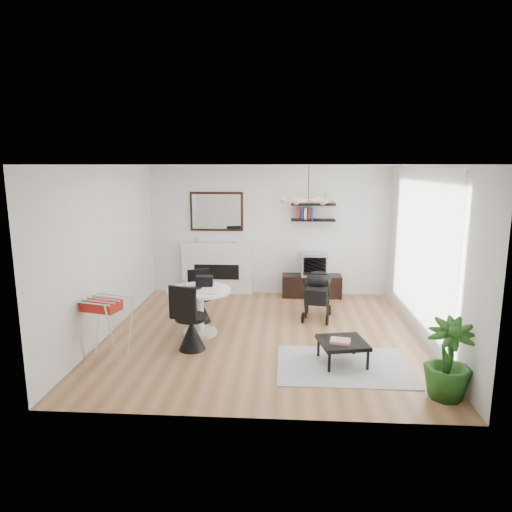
# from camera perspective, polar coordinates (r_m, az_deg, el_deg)

# --- Properties ---
(floor) EXTENTS (5.00, 5.00, 0.00)m
(floor) POSITION_cam_1_polar(r_m,az_deg,el_deg) (7.50, 0.87, -9.80)
(floor) COLOR brown
(floor) RESTS_ON ground
(ceiling) EXTENTS (5.00, 5.00, 0.00)m
(ceiling) POSITION_cam_1_polar(r_m,az_deg,el_deg) (7.00, 0.93, 11.30)
(ceiling) COLOR white
(ceiling) RESTS_ON wall_back
(wall_back) EXTENTS (5.00, 0.00, 5.00)m
(wall_back) POSITION_cam_1_polar(r_m,az_deg,el_deg) (9.59, 1.62, 3.17)
(wall_back) COLOR white
(wall_back) RESTS_ON floor
(wall_left) EXTENTS (0.00, 5.00, 5.00)m
(wall_left) POSITION_cam_1_polar(r_m,az_deg,el_deg) (7.66, -18.11, 0.59)
(wall_left) COLOR white
(wall_left) RESTS_ON floor
(wall_right) EXTENTS (0.00, 5.00, 5.00)m
(wall_right) POSITION_cam_1_polar(r_m,az_deg,el_deg) (7.44, 20.50, 0.13)
(wall_right) COLOR white
(wall_right) RESTS_ON floor
(sheer_curtain) EXTENTS (0.04, 3.60, 2.60)m
(sheer_curtain) POSITION_cam_1_polar(r_m,az_deg,el_deg) (7.60, 19.35, 0.42)
(sheer_curtain) COLOR white
(sheer_curtain) RESTS_ON wall_right
(fireplace) EXTENTS (1.50, 0.17, 2.16)m
(fireplace) POSITION_cam_1_polar(r_m,az_deg,el_deg) (9.73, -4.90, -0.72)
(fireplace) COLOR white
(fireplace) RESTS_ON floor
(shelf_lower) EXTENTS (0.90, 0.25, 0.04)m
(shelf_lower) POSITION_cam_1_polar(r_m,az_deg,el_deg) (9.44, 7.12, 4.49)
(shelf_lower) COLOR black
(shelf_lower) RESTS_ON wall_back
(shelf_upper) EXTENTS (0.90, 0.25, 0.04)m
(shelf_upper) POSITION_cam_1_polar(r_m,az_deg,el_deg) (9.41, 7.17, 6.43)
(shelf_upper) COLOR black
(shelf_upper) RESTS_ON wall_back
(pendant_lamp) EXTENTS (0.90, 0.90, 0.10)m
(pendant_lamp) POSITION_cam_1_polar(r_m,az_deg,el_deg) (7.32, 6.55, 6.91)
(pendant_lamp) COLOR tan
(pendant_lamp) RESTS_ON ceiling
(tv_console) EXTENTS (1.22, 0.43, 0.46)m
(tv_console) POSITION_cam_1_polar(r_m,az_deg,el_deg) (9.61, 6.96, -3.72)
(tv_console) COLOR black
(tv_console) RESTS_ON floor
(crt_tv) EXTENTS (0.53, 0.47, 0.47)m
(crt_tv) POSITION_cam_1_polar(r_m,az_deg,el_deg) (9.50, 7.27, -1.03)
(crt_tv) COLOR #B2B3B5
(crt_tv) RESTS_ON tv_console
(dining_table) EXTENTS (1.02, 1.02, 0.75)m
(dining_table) POSITION_cam_1_polar(r_m,az_deg,el_deg) (7.43, -7.09, -6.06)
(dining_table) COLOR white
(dining_table) RESTS_ON floor
(laptop) EXTENTS (0.32, 0.21, 0.03)m
(laptop) POSITION_cam_1_polar(r_m,az_deg,el_deg) (7.35, -8.11, -4.10)
(laptop) COLOR black
(laptop) RESTS_ON dining_table
(black_bag) EXTENTS (0.29, 0.18, 0.17)m
(black_bag) POSITION_cam_1_polar(r_m,az_deg,el_deg) (7.55, -6.47, -3.11)
(black_bag) COLOR black
(black_bag) RESTS_ON dining_table
(newspaper) EXTENTS (0.41, 0.36, 0.01)m
(newspaper) POSITION_cam_1_polar(r_m,az_deg,el_deg) (7.21, -5.96, -4.43)
(newspaper) COLOR silver
(newspaper) RESTS_ON dining_table
(drinking_glass) EXTENTS (0.06, 0.06, 0.09)m
(drinking_glass) POSITION_cam_1_polar(r_m,az_deg,el_deg) (7.58, -8.97, -3.39)
(drinking_glass) COLOR white
(drinking_glass) RESTS_ON dining_table
(chair_far) EXTENTS (0.47, 0.48, 0.90)m
(chair_far) POSITION_cam_1_polar(r_m,az_deg,el_deg) (8.08, -6.94, -6.19)
(chair_far) COLOR black
(chair_far) RESTS_ON floor
(chair_near) EXTENTS (0.53, 0.55, 1.02)m
(chair_near) POSITION_cam_1_polar(r_m,az_deg,el_deg) (6.88, -8.13, -9.04)
(chair_near) COLOR black
(chair_near) RESTS_ON floor
(drying_rack) EXTENTS (0.71, 0.69, 0.88)m
(drying_rack) POSITION_cam_1_polar(r_m,az_deg,el_deg) (6.83, -18.37, -8.37)
(drying_rack) COLOR white
(drying_rack) RESTS_ON floor
(stroller) EXTENTS (0.59, 0.81, 0.94)m
(stroller) POSITION_cam_1_polar(r_m,az_deg,el_deg) (8.24, 7.68, -5.01)
(stroller) COLOR black
(stroller) RESTS_ON floor
(rug) EXTENTS (1.80, 1.30, 0.01)m
(rug) POSITION_cam_1_polar(r_m,az_deg,el_deg) (6.52, 10.89, -13.32)
(rug) COLOR gray
(rug) RESTS_ON floor
(coffee_table) EXTENTS (0.73, 0.73, 0.32)m
(coffee_table) POSITION_cam_1_polar(r_m,az_deg,el_deg) (6.49, 10.77, -10.67)
(coffee_table) COLOR black
(coffee_table) RESTS_ON rug
(magazines) EXTENTS (0.30, 0.26, 0.04)m
(magazines) POSITION_cam_1_polar(r_m,az_deg,el_deg) (6.41, 10.48, -10.40)
(magazines) COLOR #C8323F
(magazines) RESTS_ON coffee_table
(potted_plant) EXTENTS (0.65, 0.65, 0.96)m
(potted_plant) POSITION_cam_1_polar(r_m,az_deg,el_deg) (5.87, 22.90, -11.81)
(potted_plant) COLOR #1F5016
(potted_plant) RESTS_ON floor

